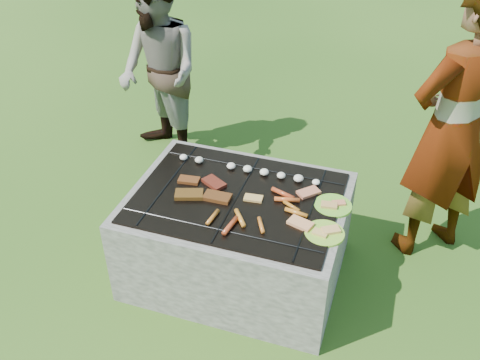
# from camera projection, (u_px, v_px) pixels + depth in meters

# --- Properties ---
(lawn) EXTENTS (60.00, 60.00, 0.00)m
(lawn) POSITION_uv_depth(u_px,v_px,m) (238.00, 270.00, 3.56)
(lawn) COLOR #204611
(lawn) RESTS_ON ground
(fire_pit) EXTENTS (1.30, 1.00, 0.62)m
(fire_pit) POSITION_uv_depth(u_px,v_px,m) (238.00, 238.00, 3.40)
(fire_pit) COLOR gray
(fire_pit) RESTS_ON ground
(mushrooms) EXTENTS (0.94, 0.06, 0.04)m
(mushrooms) POSITION_uv_depth(u_px,v_px,m) (252.00, 170.00, 3.40)
(mushrooms) COLOR white
(mushrooms) RESTS_ON fire_pit
(pork_slabs) EXTENTS (0.38, 0.31, 0.02)m
(pork_slabs) POSITION_uv_depth(u_px,v_px,m) (203.00, 190.00, 3.24)
(pork_slabs) COLOR #95491B
(pork_slabs) RESTS_ON fire_pit
(sausages) EXTENTS (0.53, 0.50, 0.03)m
(sausages) POSITION_uv_depth(u_px,v_px,m) (262.00, 211.00, 3.07)
(sausages) COLOR #C04E1F
(sausages) RESTS_ON fire_pit
(bread_on_grate) EXTENTS (0.46, 0.43, 0.02)m
(bread_on_grate) POSITION_uv_depth(u_px,v_px,m) (294.00, 206.00, 3.12)
(bread_on_grate) COLOR tan
(bread_on_grate) RESTS_ON fire_pit
(plate_far) EXTENTS (0.23, 0.23, 0.03)m
(plate_far) POSITION_uv_depth(u_px,v_px,m) (333.00, 205.00, 3.14)
(plate_far) COLOR #B2DF35
(plate_far) RESTS_ON fire_pit
(plate_near) EXTENTS (0.23, 0.23, 0.03)m
(plate_near) POSITION_uv_depth(u_px,v_px,m) (325.00, 233.00, 2.94)
(plate_near) COLOR #A5D332
(plate_near) RESTS_ON fire_pit
(cook) EXTENTS (0.79, 0.77, 1.84)m
(cook) POSITION_uv_depth(u_px,v_px,m) (452.00, 130.00, 3.24)
(cook) COLOR #A18F86
(cook) RESTS_ON ground
(bystander) EXTENTS (0.96, 0.93, 1.56)m
(bystander) POSITION_uv_depth(u_px,v_px,m) (159.00, 73.00, 4.26)
(bystander) COLOR gray
(bystander) RESTS_ON ground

